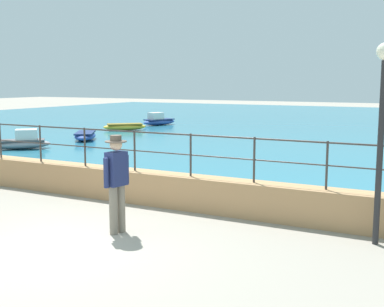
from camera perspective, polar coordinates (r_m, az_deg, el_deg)
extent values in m
plane|color=gray|center=(8.63, -14.74, -10.15)|extent=(120.00, 120.00, 0.00)
cube|color=tan|center=(11.01, -3.41, -4.03)|extent=(20.00, 0.56, 0.70)
cylinder|color=#383330|center=(14.09, -20.89, 1.42)|extent=(0.04, 0.04, 0.90)
cylinder|color=#383330|center=(13.06, -16.80, 1.12)|extent=(0.04, 0.04, 0.90)
cylinder|color=#383330|center=(12.10, -12.04, 0.76)|extent=(0.04, 0.04, 0.90)
cylinder|color=#383330|center=(11.25, -6.52, 0.34)|extent=(0.04, 0.04, 0.90)
cylinder|color=#383330|center=(10.52, -0.15, -0.16)|extent=(0.04, 0.04, 0.90)
cylinder|color=#383330|center=(9.93, 7.06, -0.71)|extent=(0.04, 0.04, 0.90)
cylinder|color=#383330|center=(9.52, 15.03, -1.31)|extent=(0.04, 0.04, 0.90)
cylinder|color=#383330|center=(10.81, -3.46, 2.30)|extent=(18.40, 0.04, 0.04)
cylinder|color=#383330|center=(10.87, -3.44, 0.10)|extent=(18.40, 0.03, 0.03)
cube|color=teal|center=(32.41, 18.04, 3.08)|extent=(64.00, 44.32, 0.06)
cylinder|color=slate|center=(9.10, -8.04, -6.18)|extent=(0.15, 0.15, 0.86)
cylinder|color=slate|center=(8.98, -8.88, -6.39)|extent=(0.15, 0.15, 0.86)
cube|color=navy|center=(8.89, -8.56, -1.72)|extent=(0.28, 0.39, 0.60)
cylinder|color=navy|center=(9.06, -7.44, -1.77)|extent=(0.09, 0.09, 0.52)
cylinder|color=navy|center=(8.74, -9.70, -2.18)|extent=(0.09, 0.09, 0.52)
sphere|color=beige|center=(8.83, -8.62, 1.03)|extent=(0.22, 0.22, 0.22)
cylinder|color=#4C4238|center=(8.82, -8.62, 1.35)|extent=(0.38, 0.38, 0.02)
cylinder|color=#4C4238|center=(8.81, -8.63, 1.74)|extent=(0.20, 0.20, 0.10)
cylinder|color=#232326|center=(8.68, 20.51, -0.11)|extent=(0.10, 0.10, 3.00)
ellipsoid|color=#2D4C9E|center=(30.59, -3.75, 3.58)|extent=(1.61, 2.47, 0.36)
cube|color=navy|center=(30.58, -3.75, 3.86)|extent=(1.33, 1.99, 0.06)
cube|color=silver|center=(30.41, -4.12, 4.27)|extent=(0.86, 0.96, 0.40)
ellipsoid|color=gray|center=(20.78, -18.89, 1.00)|extent=(2.29, 2.23, 0.36)
cube|color=#4D4D51|center=(20.76, -18.91, 1.41)|extent=(1.87, 1.82, 0.06)
cube|color=silver|center=(20.72, -18.25, 2.07)|extent=(1.01, 1.01, 0.40)
ellipsoid|color=gold|center=(27.44, -7.63, 3.00)|extent=(2.29, 2.24, 0.36)
cube|color=brown|center=(27.42, -7.63, 3.32)|extent=(1.86, 1.82, 0.06)
ellipsoid|color=#2D4C9E|center=(23.15, -12.01, 1.95)|extent=(2.01, 2.42, 0.36)
cube|color=navy|center=(23.14, -12.02, 2.32)|extent=(1.65, 1.96, 0.06)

